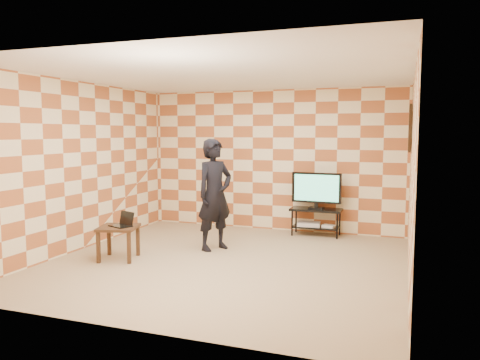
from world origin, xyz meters
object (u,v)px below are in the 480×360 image
Objects in this scene: side_table at (118,232)px; person at (215,195)px; tv at (316,189)px; tv_stand at (316,216)px.

person is (1.12, 1.04, 0.48)m from side_table.
person is (-1.36, -1.56, 0.03)m from tv.
side_table is 0.37× the size of person.
side_table is at bearing 162.88° from person.
tv_stand is 0.50m from tv.
tv_stand is 3.59m from side_table.
person reaches higher than tv_stand.
tv_stand is 0.52× the size of person.
side_table is at bearing -133.59° from tv_stand.
side_table is (-2.48, -2.60, -0.46)m from tv.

